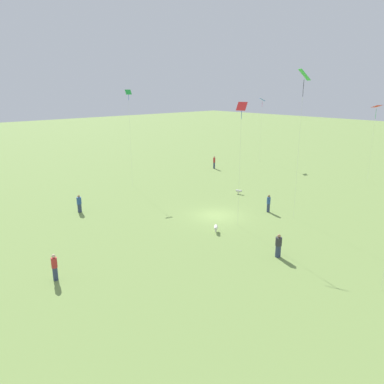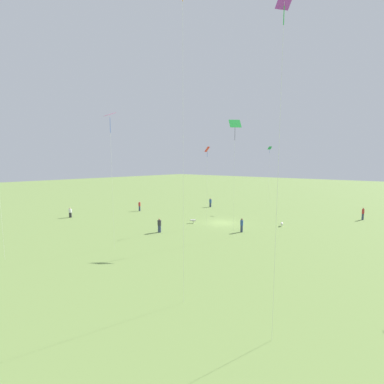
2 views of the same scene
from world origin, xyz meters
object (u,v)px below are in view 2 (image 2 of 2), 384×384
Objects in this scene: person_1 at (242,225)px; kite_0 at (235,127)px; person_3 at (139,206)px; dog_1 at (193,220)px; person_2 at (159,226)px; person_5 at (210,203)px; kite_2 at (283,37)px; kite_5 at (110,121)px; person_4 at (70,213)px; kite_7 at (270,152)px; kite_9 at (207,153)px; person_0 at (363,214)px; dog_0 at (282,224)px.

kite_0 is (-0.37, 2.67, 11.81)m from person_1.
person_1 is 0.13× the size of kite_0.
dog_1 is at bearing -11.57° from person_3.
person_5 is at bearing 129.65° from person_2.
kite_2 reaches higher than kite_5.
person_4 is 29.17m from kite_0.
kite_7 is 1.08× the size of kite_9.
person_3 reaches higher than person_4.
kite_9 is (16.17, -16.18, -3.99)m from kite_2.
kite_2 reaches higher than person_1.
person_5 is 0.13× the size of kite_0.
kite_5 is (17.63, 31.95, 11.75)m from person_0.
person_2 is at bearing -153.60° from kite_0.
person_1 is 0.15× the size of kite_7.
person_5 is at bearing -18.38° from dog_1.
kite_5 reaches higher than kite_9.
kite_9 is at bearing 52.80° from person_1.
person_5 is 18.19m from kite_9.
person_1 is 20.76m from kite_7.
person_0 is at bearing 110.82° from kite_5.
kite_2 is at bearing -5.87° from person_2.
kite_7 is at bearing 103.00° from kite_0.
kite_9 reaches higher than dog_1.
person_5 is at bearing 51.12° from person_3.
kite_0 is at bearing 106.22° from kite_5.
kite_9 is (-16.19, 1.25, 9.12)m from person_3.
dog_0 is at bearing -66.33° from person_1.
kite_0 reaches higher than person_2.
person_3 is at bearing -2.12° from dog_0.
kite_0 reaches higher than person_5.
kite_9 is at bearing -34.64° from kite_7.
kite_0 reaches higher than kite_9.
dog_0 is at bearing -102.23° from dog_1.
person_1 is at bearing 144.40° from person_0.
person_4 is (35.90, 28.10, -0.21)m from person_0.
dog_1 is at bearing 53.75° from person_5.
person_3 is at bearing 41.06° from dog_1.
person_3 is 1.13× the size of person_4.
person_2 reaches higher than dog_0.
person_3 is at bearing -35.35° from kite_2.
kite_7 is (15.43, -34.41, -3.28)m from kite_2.
person_5 is 14.27m from dog_1.
person_3 is at bearing 113.37° from person_0.
person_2 is 2.34× the size of dog_1.
kite_9 reaches higher than person_5.
person_2 is 0.13× the size of kite_0.
kite_2 is at bearing 175.42° from person_0.
kite_7 is (-16.93, -16.98, 9.82)m from person_3.
kite_9 is (15.78, 18.67, 9.04)m from person_0.
person_1 is 0.16× the size of kite_9.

